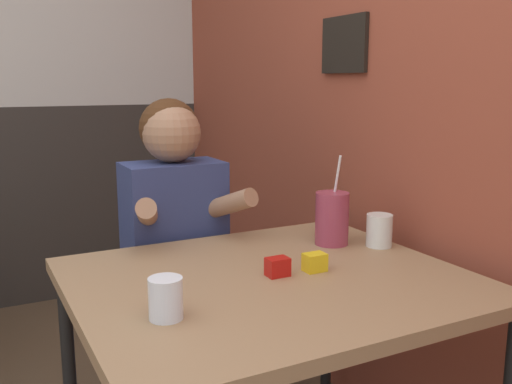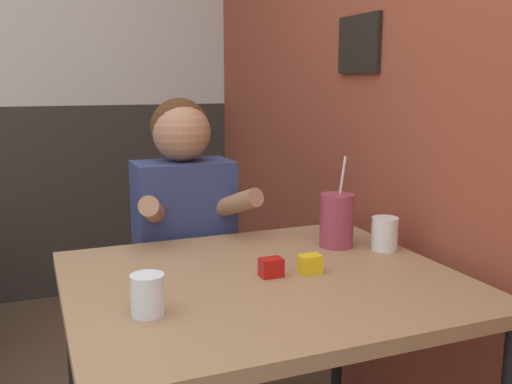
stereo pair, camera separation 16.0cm
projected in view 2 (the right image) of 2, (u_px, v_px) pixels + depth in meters
The scene contains 8 objects.
brick_wall_right at pixel (326, 52), 2.35m from camera, with size 0.08×4.45×2.70m.
main_table at pixel (263, 298), 1.53m from camera, with size 1.03×0.89×0.72m.
person_seated at pixel (185, 255), 2.05m from camera, with size 0.42×0.40×1.18m.
cocktail_pitcher at pixel (337, 220), 1.79m from camera, with size 0.11×0.11×0.29m.
glass_near_pitcher at pixel (148, 295), 1.27m from camera, with size 0.08×0.08×0.09m.
glass_center at pixel (385, 234), 1.76m from camera, with size 0.08×0.08×0.10m.
condiment_ketchup at pixel (271, 267), 1.52m from camera, with size 0.06×0.04×0.05m.
condiment_mustard at pixel (310, 264), 1.55m from camera, with size 0.06×0.04×0.05m.
Camera 2 is at (0.10, -0.91, 1.23)m, focal length 40.00 mm.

